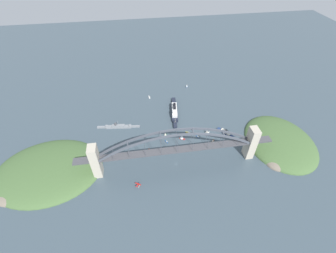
{
  "coord_description": "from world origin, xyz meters",
  "views": [
    {
      "loc": [
        -47.61,
        -224.62,
        287.25
      ],
      "look_at": [
        0.0,
        78.98,
        8.0
      ],
      "focal_mm": 24.87,
      "sensor_mm": 36.0,
      "label": 1
    }
  ],
  "objects_px": {
    "naval_cruiser": "(118,126)",
    "small_boat_2": "(167,142)",
    "small_boat_6": "(187,86)",
    "channel_marker_buoy": "(149,149)",
    "small_boat_0": "(149,97)",
    "ocean_liner": "(174,111)",
    "small_boat_8": "(189,133)",
    "small_boat_3": "(198,137)",
    "small_boat_1": "(207,131)",
    "seaplane_taxiing_near_bridge": "(138,185)",
    "small_boat_7": "(182,137)",
    "small_boat_4": "(165,134)",
    "small_boat_5": "(213,141)",
    "harbor_arch_bridge": "(176,150)",
    "harbor_ferry_steamer": "(225,132)"
  },
  "relations": [
    {
      "from": "naval_cruiser",
      "to": "small_boat_2",
      "type": "relative_size",
      "value": 10.63
    },
    {
      "from": "ocean_liner",
      "to": "seaplane_taxiing_near_bridge",
      "type": "height_order",
      "value": "ocean_liner"
    },
    {
      "from": "harbor_arch_bridge",
      "to": "small_boat_4",
      "type": "height_order",
      "value": "harbor_arch_bridge"
    },
    {
      "from": "small_boat_6",
      "to": "channel_marker_buoy",
      "type": "height_order",
      "value": "small_boat_6"
    },
    {
      "from": "small_boat_0",
      "to": "small_boat_4",
      "type": "height_order",
      "value": "small_boat_4"
    },
    {
      "from": "ocean_liner",
      "to": "small_boat_0",
      "type": "relative_size",
      "value": 8.28
    },
    {
      "from": "ocean_liner",
      "to": "small_boat_5",
      "type": "relative_size",
      "value": 10.12
    },
    {
      "from": "naval_cruiser",
      "to": "small_boat_7",
      "type": "relative_size",
      "value": 7.04
    },
    {
      "from": "naval_cruiser",
      "to": "small_boat_4",
      "type": "relative_size",
      "value": 9.76
    },
    {
      "from": "small_boat_2",
      "to": "small_boat_8",
      "type": "xyz_separation_m",
      "value": [
        42.53,
        15.48,
        -0.01
      ]
    },
    {
      "from": "small_boat_4",
      "to": "small_boat_8",
      "type": "relative_size",
      "value": 0.7
    },
    {
      "from": "naval_cruiser",
      "to": "small_boat_3",
      "type": "xyz_separation_m",
      "value": [
        137.41,
        -46.83,
        -1.84
      ]
    },
    {
      "from": "small_boat_7",
      "to": "small_boat_2",
      "type": "bearing_deg",
      "value": -172.35
    },
    {
      "from": "small_boat_0",
      "to": "small_boat_2",
      "type": "bearing_deg",
      "value": -83.11
    },
    {
      "from": "seaplane_taxiing_near_bridge",
      "to": "small_boat_7",
      "type": "bearing_deg",
      "value": 45.87
    },
    {
      "from": "small_boat_2",
      "to": "small_boat_8",
      "type": "height_order",
      "value": "small_boat_2"
    },
    {
      "from": "small_boat_7",
      "to": "naval_cruiser",
      "type": "bearing_deg",
      "value": 156.76
    },
    {
      "from": "small_boat_1",
      "to": "small_boat_3",
      "type": "height_order",
      "value": "small_boat_1"
    },
    {
      "from": "small_boat_8",
      "to": "small_boat_2",
      "type": "bearing_deg",
      "value": -160.0
    },
    {
      "from": "naval_cruiser",
      "to": "small_boat_6",
      "type": "height_order",
      "value": "naval_cruiser"
    },
    {
      "from": "small_boat_0",
      "to": "small_boat_6",
      "type": "relative_size",
      "value": 1.4
    },
    {
      "from": "harbor_arch_bridge",
      "to": "small_boat_0",
      "type": "bearing_deg",
      "value": 97.32
    },
    {
      "from": "small_boat_4",
      "to": "small_boat_8",
      "type": "distance_m",
      "value": 42.4
    },
    {
      "from": "small_boat_2",
      "to": "small_boat_8",
      "type": "distance_m",
      "value": 45.26
    },
    {
      "from": "naval_cruiser",
      "to": "small_boat_8",
      "type": "height_order",
      "value": "naval_cruiser"
    },
    {
      "from": "small_boat_2",
      "to": "small_boat_5",
      "type": "relative_size",
      "value": 0.8
    },
    {
      "from": "naval_cruiser",
      "to": "small_boat_6",
      "type": "relative_size",
      "value": 9.74
    },
    {
      "from": "small_boat_1",
      "to": "small_boat_3",
      "type": "distance_m",
      "value": 19.79
    },
    {
      "from": "small_boat_2",
      "to": "small_boat_3",
      "type": "height_order",
      "value": "small_boat_2"
    },
    {
      "from": "small_boat_6",
      "to": "small_boat_0",
      "type": "bearing_deg",
      "value": -162.83
    },
    {
      "from": "naval_cruiser",
      "to": "small_boat_5",
      "type": "relative_size",
      "value": 8.52
    },
    {
      "from": "ocean_liner",
      "to": "small_boat_7",
      "type": "distance_m",
      "value": 71.99
    },
    {
      "from": "small_boat_1",
      "to": "ocean_liner",
      "type": "bearing_deg",
      "value": 125.55
    },
    {
      "from": "ocean_liner",
      "to": "small_boat_3",
      "type": "bearing_deg",
      "value": -68.33
    },
    {
      "from": "small_boat_3",
      "to": "small_boat_8",
      "type": "distance_m",
      "value": 17.89
    },
    {
      "from": "small_boat_7",
      "to": "small_boat_3",
      "type": "bearing_deg",
      "value": -0.28
    },
    {
      "from": "seaplane_taxiing_near_bridge",
      "to": "small_boat_7",
      "type": "distance_m",
      "value": 115.87
    },
    {
      "from": "small_boat_5",
      "to": "channel_marker_buoy",
      "type": "bearing_deg",
      "value": -179.86
    },
    {
      "from": "naval_cruiser",
      "to": "small_boat_6",
      "type": "distance_m",
      "value": 189.66
    },
    {
      "from": "channel_marker_buoy",
      "to": "harbor_ferry_steamer",
      "type": "bearing_deg",
      "value": 7.07
    },
    {
      "from": "small_boat_2",
      "to": "small_boat_8",
      "type": "relative_size",
      "value": 0.65
    },
    {
      "from": "harbor_arch_bridge",
      "to": "naval_cruiser",
      "type": "distance_m",
      "value": 136.35
    },
    {
      "from": "small_boat_5",
      "to": "small_boat_6",
      "type": "distance_m",
      "value": 174.76
    },
    {
      "from": "harbor_ferry_steamer",
      "to": "small_boat_5",
      "type": "bearing_deg",
      "value": -149.36
    },
    {
      "from": "small_boat_0",
      "to": "small_boat_5",
      "type": "xyz_separation_m",
      "value": [
        94.81,
        -147.57,
        0.13
      ]
    },
    {
      "from": "harbor_ferry_steamer",
      "to": "small_boat_8",
      "type": "relative_size",
      "value": 2.77
    },
    {
      "from": "channel_marker_buoy",
      "to": "small_boat_3",
      "type": "bearing_deg",
      "value": 9.98
    },
    {
      "from": "ocean_liner",
      "to": "naval_cruiser",
      "type": "xyz_separation_m",
      "value": [
        -108.74,
        -25.3,
        -2.77
      ]
    },
    {
      "from": "harbor_arch_bridge",
      "to": "small_boat_6",
      "type": "height_order",
      "value": "harbor_arch_bridge"
    },
    {
      "from": "ocean_liner",
      "to": "small_boat_1",
      "type": "distance_m",
      "value": 80.57
    }
  ]
}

